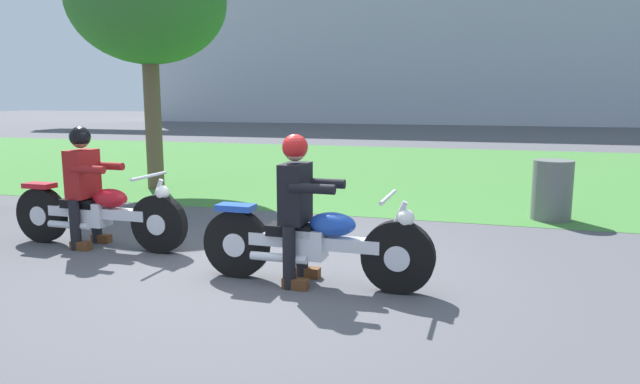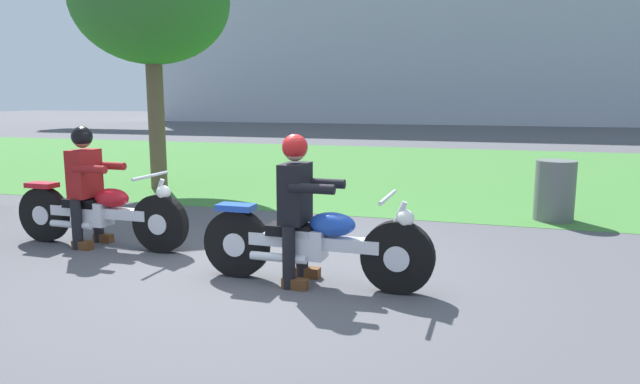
% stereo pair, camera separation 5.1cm
% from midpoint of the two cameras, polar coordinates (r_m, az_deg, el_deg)
% --- Properties ---
extents(ground, '(120.00, 120.00, 0.00)m').
position_cam_midpoint_polar(ground, '(5.67, -5.78, -8.40)').
color(ground, '#4C4C51').
extents(grass_verge, '(60.00, 12.00, 0.01)m').
position_cam_midpoint_polar(grass_verge, '(14.25, 8.18, 2.39)').
color(grass_verge, '#3D7533').
rests_on(grass_verge, ground).
extents(motorcycle_lead, '(2.25, 0.66, 0.89)m').
position_cam_midpoint_polar(motorcycle_lead, '(5.28, -0.84, -5.17)').
color(motorcycle_lead, black).
rests_on(motorcycle_lead, ground).
extents(rider_lead, '(0.55, 0.48, 1.41)m').
position_cam_midpoint_polar(rider_lead, '(5.25, -2.59, -0.53)').
color(rider_lead, black).
rests_on(rider_lead, ground).
extents(motorcycle_follow, '(2.30, 0.66, 0.89)m').
position_cam_midpoint_polar(motorcycle_follow, '(7.10, -21.63, -2.03)').
color(motorcycle_follow, black).
rests_on(motorcycle_follow, ground).
extents(rider_follow, '(0.55, 0.48, 1.41)m').
position_cam_midpoint_polar(rider_follow, '(7.14, -22.88, 1.41)').
color(rider_follow, black).
rests_on(rider_follow, ground).
extents(tree_roadside, '(2.91, 2.91, 4.68)m').
position_cam_midpoint_polar(tree_roadside, '(11.47, -17.12, 17.86)').
color(tree_roadside, brown).
rests_on(tree_roadside, ground).
extents(trash_can, '(0.55, 0.55, 0.86)m').
position_cam_midpoint_polar(trash_can, '(8.74, 22.20, 0.17)').
color(trash_can, '#595E5B').
rests_on(trash_can, ground).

